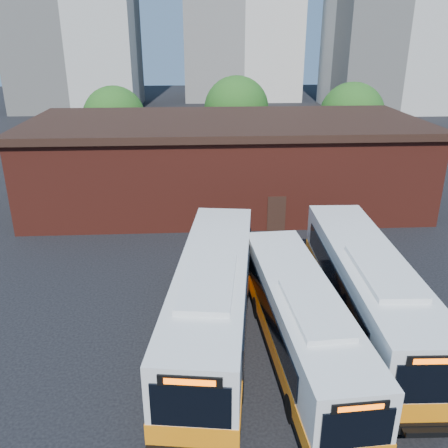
{
  "coord_description": "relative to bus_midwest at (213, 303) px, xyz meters",
  "views": [
    {
      "loc": [
        -2.15,
        -14.84,
        12.19
      ],
      "look_at": [
        -0.86,
        6.91,
        3.42
      ],
      "focal_mm": 38.0,
      "sensor_mm": 36.0,
      "label": 1
    }
  ],
  "objects": [
    {
      "name": "ground",
      "position": [
        1.6,
        -2.35,
        -1.7
      ],
      "size": [
        220.0,
        220.0,
        0.0
      ],
      "primitive_type": "plane",
      "color": "black"
    },
    {
      "name": "bus_midwest",
      "position": [
        0.0,
        0.0,
        0.0
      ],
      "size": [
        4.59,
        13.91,
        3.73
      ],
      "rotation": [
        0.0,
        0.0,
        -0.13
      ],
      "color": "white",
      "rests_on": "ground"
    },
    {
      "name": "bus_mideast",
      "position": [
        3.4,
        -1.58,
        -0.2
      ],
      "size": [
        3.2,
        12.22,
        3.3
      ],
      "rotation": [
        0.0,
        0.0,
        0.06
      ],
      "color": "white",
      "rests_on": "ground"
    },
    {
      "name": "bus_east",
      "position": [
        6.72,
        0.47,
        -0.04
      ],
      "size": [
        3.21,
        13.5,
        3.65
      ],
      "rotation": [
        0.0,
        0.0,
        -0.03
      ],
      "color": "white",
      "rests_on": "ground"
    },
    {
      "name": "depot_building",
      "position": [
        1.6,
        17.65,
        1.56
      ],
      "size": [
        28.6,
        12.6,
        6.4
      ],
      "color": "maroon",
      "rests_on": "ground"
    },
    {
      "name": "tree_west",
      "position": [
        -8.4,
        29.65,
        2.95
      ],
      "size": [
        6.0,
        6.0,
        7.65
      ],
      "color": "#382314",
      "rests_on": "ground"
    },
    {
      "name": "tree_mid",
      "position": [
        3.6,
        31.65,
        3.38
      ],
      "size": [
        6.56,
        6.56,
        8.36
      ],
      "color": "#382314",
      "rests_on": "ground"
    },
    {
      "name": "tree_east",
      "position": [
        14.6,
        28.65,
        3.14
      ],
      "size": [
        6.24,
        6.24,
        7.96
      ],
      "color": "#382314",
      "rests_on": "ground"
    }
  ]
}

